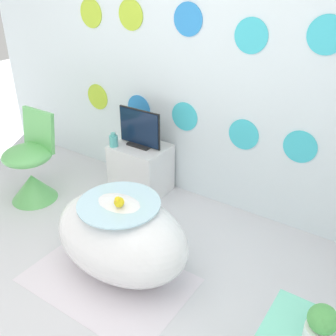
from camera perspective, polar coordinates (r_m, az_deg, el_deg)
name	(u,v)px	position (r m, az deg, el deg)	size (l,w,h in m)	color
ground_plane	(18,325)	(2.74, -20.98, -20.54)	(12.00, 12.00, 0.00)	silver
wall_back_dotted	(187,52)	(3.32, 2.85, 16.48)	(4.75, 0.05, 2.60)	white
rug	(108,280)	(2.87, -8.64, -15.72)	(1.11, 0.75, 0.01)	silver
bathtub	(121,236)	(2.75, -6.79, -9.80)	(1.01, 0.67, 0.58)	white
rubber_duck	(119,202)	(2.51, -7.16, -4.87)	(0.07, 0.07, 0.08)	yellow
chair	(31,171)	(3.73, -19.23, -0.48)	(0.43, 0.43, 0.81)	#66C166
tv_cabinet	(141,168)	(3.68, -3.96, -0.05)	(0.49, 0.40, 0.47)	silver
tv	(140,130)	(3.51, -4.15, 5.54)	(0.43, 0.12, 0.35)	black
vase	(114,140)	(3.57, -7.90, 3.98)	(0.08, 0.08, 0.13)	#51B2AD
potted_plant_left	(321,325)	(1.92, 21.37, -20.43)	(0.13, 0.13, 0.19)	white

